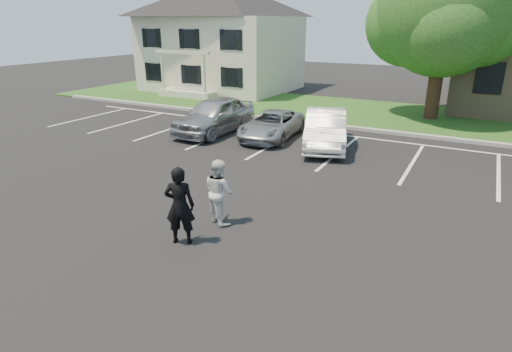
{
  "coord_description": "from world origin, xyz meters",
  "views": [
    {
      "loc": [
        4.77,
        -7.91,
        4.93
      ],
      "look_at": [
        0.0,
        1.0,
        1.25
      ],
      "focal_mm": 30.0,
      "sensor_mm": 36.0,
      "label": 1
    }
  ],
  "objects_px": {
    "car_silver_minivan": "(272,125)",
    "house": "(222,37)",
    "car_white_sedan": "(325,129)",
    "tree": "(447,11)",
    "man_black_suit": "(180,206)",
    "car_silver_west": "(215,115)",
    "man_white_shirt": "(219,191)"
  },
  "relations": [
    {
      "from": "house",
      "to": "man_white_shirt",
      "type": "relative_size",
      "value": 6.1
    },
    {
      "from": "house",
      "to": "man_black_suit",
      "type": "xyz_separation_m",
      "value": [
        11.99,
        -20.8,
        -2.89
      ]
    },
    {
      "from": "house",
      "to": "man_white_shirt",
      "type": "distance_m",
      "value": 23.14
    },
    {
      "from": "tree",
      "to": "car_silver_west",
      "type": "xyz_separation_m",
      "value": [
        -8.59,
        -7.84,
        -4.53
      ]
    },
    {
      "from": "car_silver_west",
      "to": "car_silver_minivan",
      "type": "distance_m",
      "value": 2.79
    },
    {
      "from": "car_silver_minivan",
      "to": "tree",
      "type": "bearing_deg",
      "value": 47.1
    },
    {
      "from": "house",
      "to": "car_silver_minivan",
      "type": "height_order",
      "value": "house"
    },
    {
      "from": "car_silver_west",
      "to": "car_silver_minivan",
      "type": "xyz_separation_m",
      "value": [
        2.76,
        0.37,
        -0.23
      ]
    },
    {
      "from": "tree",
      "to": "house",
      "type": "bearing_deg",
      "value": 166.35
    },
    {
      "from": "house",
      "to": "car_silver_west",
      "type": "relative_size",
      "value": 2.13
    },
    {
      "from": "tree",
      "to": "man_white_shirt",
      "type": "height_order",
      "value": "tree"
    },
    {
      "from": "tree",
      "to": "man_black_suit",
      "type": "xyz_separation_m",
      "value": [
        -3.48,
        -17.04,
        -4.41
      ]
    },
    {
      "from": "house",
      "to": "tree",
      "type": "xyz_separation_m",
      "value": [
        15.47,
        -3.76,
        1.52
      ]
    },
    {
      "from": "man_black_suit",
      "to": "car_silver_west",
      "type": "height_order",
      "value": "man_black_suit"
    },
    {
      "from": "house",
      "to": "car_silver_minivan",
      "type": "relative_size",
      "value": 2.42
    },
    {
      "from": "car_white_sedan",
      "to": "house",
      "type": "bearing_deg",
      "value": 118.36
    },
    {
      "from": "man_black_suit",
      "to": "car_silver_minivan",
      "type": "xyz_separation_m",
      "value": [
        -2.35,
        9.57,
        -0.35
      ]
    },
    {
      "from": "man_white_shirt",
      "to": "car_silver_west",
      "type": "relative_size",
      "value": 0.35
    },
    {
      "from": "car_silver_minivan",
      "to": "house",
      "type": "bearing_deg",
      "value": 125.72
    },
    {
      "from": "car_silver_minivan",
      "to": "man_black_suit",
      "type": "bearing_deg",
      "value": -81.11
    },
    {
      "from": "car_white_sedan",
      "to": "man_white_shirt",
      "type": "bearing_deg",
      "value": -108.62
    },
    {
      "from": "car_white_sedan",
      "to": "car_silver_minivan",
      "type": "bearing_deg",
      "value": 156.18
    },
    {
      "from": "tree",
      "to": "man_black_suit",
      "type": "relative_size",
      "value": 4.69
    },
    {
      "from": "house",
      "to": "tree",
      "type": "distance_m",
      "value": 15.99
    },
    {
      "from": "man_white_shirt",
      "to": "car_silver_west",
      "type": "height_order",
      "value": "man_white_shirt"
    },
    {
      "from": "house",
      "to": "tree",
      "type": "relative_size",
      "value": 1.17
    },
    {
      "from": "house",
      "to": "car_silver_minivan",
      "type": "distance_m",
      "value": 15.15
    },
    {
      "from": "car_silver_minivan",
      "to": "car_white_sedan",
      "type": "distance_m",
      "value": 2.59
    },
    {
      "from": "man_black_suit",
      "to": "house",
      "type": "bearing_deg",
      "value": -85.69
    },
    {
      "from": "house",
      "to": "tree",
      "type": "height_order",
      "value": "tree"
    },
    {
      "from": "tree",
      "to": "man_white_shirt",
      "type": "relative_size",
      "value": 5.21
    },
    {
      "from": "man_white_shirt",
      "to": "car_white_sedan",
      "type": "xyz_separation_m",
      "value": [
        0.03,
        7.97,
        -0.09
      ]
    }
  ]
}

